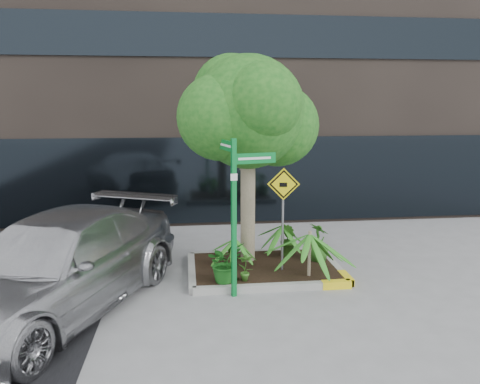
{
  "coord_description": "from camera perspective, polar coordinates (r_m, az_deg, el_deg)",
  "views": [
    {
      "loc": [
        -1.48,
        -9.46,
        3.68
      ],
      "look_at": [
        -0.35,
        0.2,
        1.84
      ],
      "focal_mm": 35.0,
      "sensor_mm": 36.0,
      "label": 1
    }
  ],
  "objects": [
    {
      "name": "shrub_a",
      "position": [
        9.47,
        -1.91,
        -8.58
      ],
      "size": [
        1.02,
        1.02,
        0.8
      ],
      "primitive_type": "imported",
      "rotation": [
        0.0,
        0.0,
        0.68
      ],
      "color": "#195A19",
      "rests_on": "planter"
    },
    {
      "name": "shrub_c",
      "position": [
        9.55,
        0.67,
        -9.11
      ],
      "size": [
        0.31,
        0.31,
        0.58
      ],
      "primitive_type": "imported",
      "rotation": [
        0.0,
        0.0,
        3.13
      ],
      "color": "#3A7524",
      "rests_on": "planter"
    },
    {
      "name": "planter",
      "position": [
        10.51,
        3.14,
        -9.2
      ],
      "size": [
        3.35,
        2.36,
        0.15
      ],
      "color": "#9E9E99",
      "rests_on": "ground"
    },
    {
      "name": "ground",
      "position": [
        10.26,
        2.1,
        -10.31
      ],
      "size": [
        80.0,
        80.0,
        0.0
      ],
      "primitive_type": "plane",
      "color": "gray",
      "rests_on": "ground"
    },
    {
      "name": "palm_back",
      "position": [
        10.96,
        5.23,
        -4.08
      ],
      "size": [
        0.89,
        0.89,
        0.99
      ],
      "color": "tan",
      "rests_on": "ground"
    },
    {
      "name": "shrub_d",
      "position": [
        11.05,
        5.95,
        -5.77
      ],
      "size": [
        0.53,
        0.53,
        0.81
      ],
      "primitive_type": "imported",
      "rotation": [
        0.0,
        0.0,
        4.92
      ],
      "color": "#2C5F1B",
      "rests_on": "planter"
    },
    {
      "name": "street_sign_post",
      "position": [
        8.82,
        -0.53,
        -0.99
      ],
      "size": [
        1.03,
        0.89,
        3.06
      ],
      "rotation": [
        0.0,
        0.0,
        0.23
      ],
      "color": "#0B7B30",
      "rests_on": "ground"
    },
    {
      "name": "parked_car",
      "position": [
        8.98,
        -21.53,
        -8.37
      ],
      "size": [
        4.63,
        6.39,
        1.72
      ],
      "primitive_type": "imported",
      "rotation": [
        0.0,
        0.0,
        -0.42
      ],
      "color": "#ADADB2",
      "rests_on": "ground"
    },
    {
      "name": "shrub_b",
      "position": [
        10.84,
        9.56,
        -6.02
      ],
      "size": [
        0.65,
        0.65,
        0.87
      ],
      "primitive_type": "imported",
      "rotation": [
        0.0,
        0.0,
        2.01
      ],
      "color": "#2B621D",
      "rests_on": "planter"
    },
    {
      "name": "tree",
      "position": [
        10.31,
        0.97,
        9.7
      ],
      "size": [
        3.19,
        2.83,
        4.79
      ],
      "color": "tan",
      "rests_on": "ground"
    },
    {
      "name": "cattle_sign",
      "position": [
        9.88,
        5.29,
        -1.19
      ],
      "size": [
        0.68,
        0.13,
        2.22
      ],
      "rotation": [
        0.0,
        0.0,
        -0.13
      ],
      "color": "slate",
      "rests_on": "ground"
    },
    {
      "name": "palm_front",
      "position": [
        9.74,
        8.52,
        -5.09
      ],
      "size": [
        1.08,
        1.08,
        1.2
      ],
      "color": "tan",
      "rests_on": "ground"
    },
    {
      "name": "palm_left",
      "position": [
        10.17,
        -0.59,
        -5.74
      ],
      "size": [
        0.78,
        0.78,
        0.87
      ],
      "color": "tan",
      "rests_on": "ground"
    }
  ]
}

